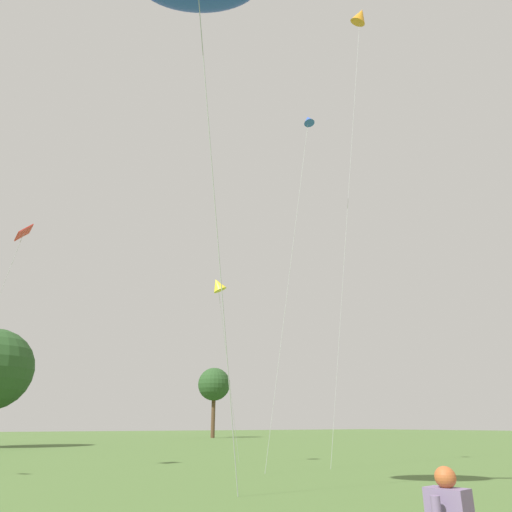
{
  "coord_description": "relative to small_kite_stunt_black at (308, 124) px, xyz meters",
  "views": [
    {
      "loc": [
        -6.51,
        0.35,
        1.86
      ],
      "look_at": [
        -0.37,
        9.57,
        5.82
      ],
      "focal_mm": 33.11,
      "sensor_mm": 36.0,
      "label": 1
    }
  ],
  "objects": [
    {
      "name": "small_kite_stunt_black",
      "position": [
        0.0,
        0.0,
        0.0
      ],
      "size": [
        2.18,
        1.78,
        16.99
      ],
      "rotation": [
        0.0,
        0.0,
        -0.07
      ],
      "color": "blue",
      "rests_on": "ground"
    },
    {
      "name": "tree_pine_center",
      "position": [
        22.27,
        49.81,
        -8.85
      ],
      "size": [
        4.87,
        4.87,
        10.1
      ],
      "color": "#513823",
      "rests_on": "ground"
    },
    {
      "name": "small_kite_tiny_distant",
      "position": [
        -2.11,
        5.26,
        -7.71
      ],
      "size": [
        2.92,
        2.0,
        9.19
      ],
      "rotation": [
        0.0,
        0.0,
        1.16
      ],
      "color": "yellow",
      "rests_on": "ground"
    },
    {
      "name": "small_kite_streamer_purple",
      "position": [
        -11.48,
        6.88,
        -6.75
      ],
      "size": [
        1.97,
        0.96,
        10.53
      ],
      "rotation": [
        0.0,
        0.0,
        -2.87
      ],
      "color": "red",
      "rests_on": "ground"
    },
    {
      "name": "small_kite_bird_shape",
      "position": [
        4.34,
        -0.35,
        9.35
      ],
      "size": [
        3.21,
        2.6,
        26.5
      ],
      "rotation": [
        0.0,
        0.0,
        -2.88
      ],
      "color": "orange",
      "rests_on": "ground"
    }
  ]
}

